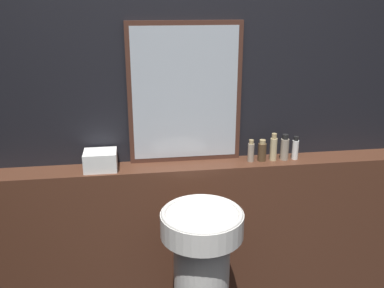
{
  "coord_description": "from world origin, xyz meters",
  "views": [
    {
      "loc": [
        -0.29,
        -0.62,
        1.87
      ],
      "look_at": [
        0.01,
        1.48,
        1.14
      ],
      "focal_mm": 40.0,
      "sensor_mm": 36.0,
      "label": 1
    }
  ],
  "objects_px": {
    "mirror": "(184,94)",
    "conditioner_bottle": "(262,151)",
    "lotion_bottle": "(273,148)",
    "towel_stack": "(101,160)",
    "pedestal_sink": "(201,282)",
    "shampoo_bottle": "(251,151)",
    "body_wash_bottle": "(285,148)",
    "hand_soap_bottle": "(295,149)"
  },
  "relations": [
    {
      "from": "hand_soap_bottle",
      "to": "mirror",
      "type": "bearing_deg",
      "value": 173.42
    },
    {
      "from": "lotion_bottle",
      "to": "towel_stack",
      "type": "bearing_deg",
      "value": 180.0
    },
    {
      "from": "hand_soap_bottle",
      "to": "towel_stack",
      "type": "bearing_deg",
      "value": 180.0
    },
    {
      "from": "conditioner_bottle",
      "to": "lotion_bottle",
      "type": "xyz_separation_m",
      "value": [
        0.07,
        0.0,
        0.02
      ]
    },
    {
      "from": "lotion_bottle",
      "to": "shampoo_bottle",
      "type": "bearing_deg",
      "value": 180.0
    },
    {
      "from": "towel_stack",
      "to": "conditioner_bottle",
      "type": "xyz_separation_m",
      "value": [
        0.9,
        -0.0,
        0.01
      ]
    },
    {
      "from": "shampoo_bottle",
      "to": "hand_soap_bottle",
      "type": "height_order",
      "value": "hand_soap_bottle"
    },
    {
      "from": "lotion_bottle",
      "to": "hand_soap_bottle",
      "type": "height_order",
      "value": "lotion_bottle"
    },
    {
      "from": "towel_stack",
      "to": "body_wash_bottle",
      "type": "height_order",
      "value": "body_wash_bottle"
    },
    {
      "from": "mirror",
      "to": "conditioner_bottle",
      "type": "distance_m",
      "value": 0.55
    },
    {
      "from": "conditioner_bottle",
      "to": "body_wash_bottle",
      "type": "bearing_deg",
      "value": 0.0
    },
    {
      "from": "mirror",
      "to": "body_wash_bottle",
      "type": "relative_size",
      "value": 5.13
    },
    {
      "from": "mirror",
      "to": "conditioner_bottle",
      "type": "relative_size",
      "value": 6.19
    },
    {
      "from": "mirror",
      "to": "hand_soap_bottle",
      "type": "distance_m",
      "value": 0.71
    },
    {
      "from": "mirror",
      "to": "body_wash_bottle",
      "type": "height_order",
      "value": "mirror"
    },
    {
      "from": "mirror",
      "to": "conditioner_bottle",
      "type": "bearing_deg",
      "value": -9.5
    },
    {
      "from": "shampoo_bottle",
      "to": "conditioner_bottle",
      "type": "relative_size",
      "value": 1.03
    },
    {
      "from": "mirror",
      "to": "shampoo_bottle",
      "type": "bearing_deg",
      "value": -11.13
    },
    {
      "from": "pedestal_sink",
      "to": "hand_soap_bottle",
      "type": "height_order",
      "value": "hand_soap_bottle"
    },
    {
      "from": "mirror",
      "to": "body_wash_bottle",
      "type": "bearing_deg",
      "value": -7.31
    },
    {
      "from": "mirror",
      "to": "shampoo_bottle",
      "type": "xyz_separation_m",
      "value": [
        0.37,
        -0.07,
        -0.33
      ]
    },
    {
      "from": "lotion_bottle",
      "to": "hand_soap_bottle",
      "type": "relative_size",
      "value": 1.17
    },
    {
      "from": "body_wash_bottle",
      "to": "pedestal_sink",
      "type": "bearing_deg",
      "value": -142.19
    },
    {
      "from": "towel_stack",
      "to": "lotion_bottle",
      "type": "height_order",
      "value": "lotion_bottle"
    },
    {
      "from": "pedestal_sink",
      "to": "shampoo_bottle",
      "type": "distance_m",
      "value": 0.76
    },
    {
      "from": "pedestal_sink",
      "to": "body_wash_bottle",
      "type": "height_order",
      "value": "body_wash_bottle"
    },
    {
      "from": "conditioner_bottle",
      "to": "lotion_bottle",
      "type": "relative_size",
      "value": 0.78
    },
    {
      "from": "pedestal_sink",
      "to": "hand_soap_bottle",
      "type": "distance_m",
      "value": 0.91
    },
    {
      "from": "towel_stack",
      "to": "hand_soap_bottle",
      "type": "bearing_deg",
      "value": -0.0
    },
    {
      "from": "towel_stack",
      "to": "lotion_bottle",
      "type": "bearing_deg",
      "value": 0.0
    },
    {
      "from": "conditioner_bottle",
      "to": "lotion_bottle",
      "type": "bearing_deg",
      "value": 0.0
    },
    {
      "from": "shampoo_bottle",
      "to": "body_wash_bottle",
      "type": "height_order",
      "value": "body_wash_bottle"
    },
    {
      "from": "pedestal_sink",
      "to": "mirror",
      "type": "xyz_separation_m",
      "value": [
        -0.02,
        0.5,
        0.85
      ]
    },
    {
      "from": "conditioner_bottle",
      "to": "body_wash_bottle",
      "type": "relative_size",
      "value": 0.83
    },
    {
      "from": "body_wash_bottle",
      "to": "lotion_bottle",
      "type": "bearing_deg",
      "value": 180.0
    },
    {
      "from": "towel_stack",
      "to": "hand_soap_bottle",
      "type": "height_order",
      "value": "hand_soap_bottle"
    },
    {
      "from": "mirror",
      "to": "lotion_bottle",
      "type": "distance_m",
      "value": 0.59
    },
    {
      "from": "pedestal_sink",
      "to": "lotion_bottle",
      "type": "distance_m",
      "value": 0.84
    },
    {
      "from": "hand_soap_bottle",
      "to": "pedestal_sink",
      "type": "bearing_deg",
      "value": -145.22
    },
    {
      "from": "pedestal_sink",
      "to": "conditioner_bottle",
      "type": "distance_m",
      "value": 0.79
    },
    {
      "from": "hand_soap_bottle",
      "to": "conditioner_bottle",
      "type": "bearing_deg",
      "value": 180.0
    },
    {
      "from": "shampoo_bottle",
      "to": "mirror",
      "type": "bearing_deg",
      "value": 168.87
    }
  ]
}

